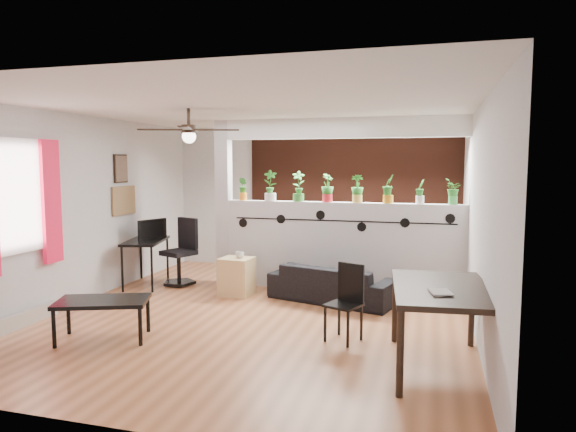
% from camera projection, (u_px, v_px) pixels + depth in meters
% --- Properties ---
extents(room_shell, '(6.30, 7.10, 2.90)m').
position_uv_depth(room_shell, '(259.00, 214.00, 6.46)').
color(room_shell, '#9C5933').
rests_on(room_shell, ground).
extents(partition_wall, '(3.60, 0.18, 1.35)m').
position_uv_depth(partition_wall, '(342.00, 247.00, 7.75)').
color(partition_wall, '#BCBCC1').
rests_on(partition_wall, ground).
extents(ceiling_header, '(3.60, 0.18, 0.30)m').
position_uv_depth(ceiling_header, '(343.00, 128.00, 7.57)').
color(ceiling_header, white).
rests_on(ceiling_header, room_shell).
extents(pier_column, '(0.22, 0.20, 2.60)m').
position_uv_depth(pier_column, '(224.00, 203.00, 8.20)').
color(pier_column, '#BCBCC1').
rests_on(pier_column, ground).
extents(brick_panel, '(3.90, 0.05, 2.60)m').
position_uv_depth(brick_panel, '(356.00, 199.00, 9.09)').
color(brick_panel, '#9A442C').
rests_on(brick_panel, ground).
extents(vine_decal, '(3.31, 0.01, 0.30)m').
position_uv_depth(vine_decal, '(341.00, 221.00, 7.61)').
color(vine_decal, black).
rests_on(vine_decal, partition_wall).
extents(window_assembly, '(0.09, 1.30, 1.55)m').
position_uv_depth(window_assembly, '(18.00, 200.00, 5.98)').
color(window_assembly, white).
rests_on(window_assembly, room_shell).
extents(baseboard_heater, '(0.08, 1.00, 0.18)m').
position_uv_depth(baseboard_heater, '(26.00, 318.00, 6.12)').
color(baseboard_heater, '#BCB9B3').
rests_on(baseboard_heater, ground).
extents(corkboard, '(0.03, 0.60, 0.45)m').
position_uv_depth(corkboard, '(124.00, 200.00, 8.06)').
color(corkboard, olive).
rests_on(corkboard, room_shell).
extents(framed_art, '(0.03, 0.34, 0.44)m').
position_uv_depth(framed_art, '(121.00, 169.00, 7.96)').
color(framed_art, '#8C7259').
rests_on(framed_art, room_shell).
extents(ceiling_fan, '(1.19, 1.19, 0.43)m').
position_uv_depth(ceiling_fan, '(189.00, 132.00, 6.29)').
color(ceiling_fan, black).
rests_on(ceiling_fan, room_shell).
extents(potted_plant_0, '(0.22, 0.22, 0.36)m').
position_uv_depth(potted_plant_0, '(243.00, 188.00, 8.09)').
color(potted_plant_0, orange).
rests_on(potted_plant_0, partition_wall).
extents(potted_plant_1, '(0.31, 0.27, 0.48)m').
position_uv_depth(potted_plant_1, '(270.00, 185.00, 7.96)').
color(potted_plant_1, silver).
rests_on(potted_plant_1, partition_wall).
extents(potted_plant_2, '(0.28, 0.25, 0.47)m').
position_uv_depth(potted_plant_2, '(298.00, 185.00, 7.84)').
color(potted_plant_2, '#358630').
rests_on(potted_plant_2, partition_wall).
extents(potted_plant_3, '(0.25, 0.27, 0.43)m').
position_uv_depth(potted_plant_3, '(327.00, 187.00, 7.72)').
color(potted_plant_3, red).
rests_on(potted_plant_3, partition_wall).
extents(potted_plant_4, '(0.25, 0.22, 0.42)m').
position_uv_depth(potted_plant_4, '(357.00, 188.00, 7.59)').
color(potted_plant_4, gold).
rests_on(potted_plant_4, partition_wall).
extents(potted_plant_5, '(0.26, 0.28, 0.42)m').
position_uv_depth(potted_plant_5, '(388.00, 188.00, 7.47)').
color(potted_plant_5, orange).
rests_on(potted_plant_5, partition_wall).
extents(potted_plant_6, '(0.19, 0.21, 0.36)m').
position_uv_depth(potted_plant_6, '(420.00, 191.00, 7.35)').
color(potted_plant_6, white).
rests_on(potted_plant_6, partition_wall).
extents(potted_plant_7, '(0.17, 0.20, 0.37)m').
position_uv_depth(potted_plant_7, '(453.00, 191.00, 7.23)').
color(potted_plant_7, green).
rests_on(potted_plant_7, partition_wall).
extents(sofa, '(1.79, 1.08, 0.49)m').
position_uv_depth(sofa, '(332.00, 284.00, 7.21)').
color(sofa, black).
rests_on(sofa, ground).
extents(cube_shelf, '(0.48, 0.43, 0.55)m').
position_uv_depth(cube_shelf, '(237.00, 276.00, 7.53)').
color(cube_shelf, tan).
rests_on(cube_shelf, ground).
extents(cup, '(0.15, 0.15, 0.10)m').
position_uv_depth(cup, '(240.00, 255.00, 7.48)').
color(cup, gray).
rests_on(cup, cube_shelf).
extents(computer_desk, '(0.76, 1.11, 0.73)m').
position_uv_depth(computer_desk, '(146.00, 244.00, 8.11)').
color(computer_desk, black).
rests_on(computer_desk, ground).
extents(monitor, '(0.30, 0.16, 0.17)m').
position_uv_depth(monitor, '(150.00, 233.00, 8.24)').
color(monitor, black).
rests_on(monitor, computer_desk).
extents(office_chair, '(0.57, 0.58, 1.04)m').
position_uv_depth(office_chair, '(182.00, 256.00, 8.18)').
color(office_chair, black).
rests_on(office_chair, ground).
extents(dining_table, '(1.02, 1.52, 0.79)m').
position_uv_depth(dining_table, '(441.00, 295.00, 4.78)').
color(dining_table, black).
rests_on(dining_table, ground).
extents(book, '(0.23, 0.27, 0.02)m').
position_uv_depth(book, '(430.00, 292.00, 4.51)').
color(book, gray).
rests_on(book, dining_table).
extents(folding_chair, '(0.44, 0.44, 0.84)m').
position_uv_depth(folding_chair, '(347.00, 295.00, 5.60)').
color(folding_chair, black).
rests_on(folding_chair, ground).
extents(coffee_table, '(1.09, 0.84, 0.45)m').
position_uv_depth(coffee_table, '(102.00, 304.00, 5.60)').
color(coffee_table, black).
rests_on(coffee_table, ground).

